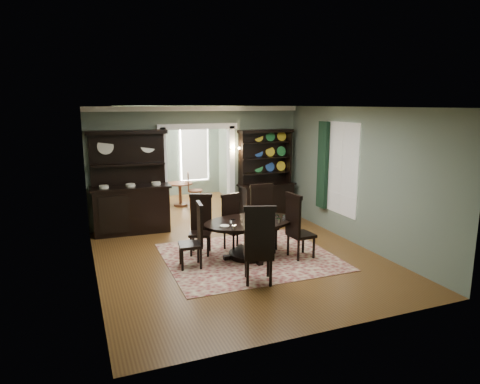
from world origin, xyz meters
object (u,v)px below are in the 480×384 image
(welsh_dresser, at_px, (266,186))
(sideboard, at_px, (131,198))
(dining_table, at_px, (250,232))
(parlor_table, at_px, (180,191))

(welsh_dresser, bearing_deg, sideboard, 176.25)
(dining_table, relative_size, sideboard, 0.82)
(dining_table, bearing_deg, parlor_table, 88.14)
(dining_table, xyz_separation_m, parlor_table, (-0.25, 4.89, -0.07))
(sideboard, distance_m, welsh_dresser, 3.58)
(dining_table, distance_m, sideboard, 3.32)
(dining_table, bearing_deg, sideboard, 122.30)
(sideboard, height_order, parlor_table, sideboard)
(sideboard, bearing_deg, welsh_dresser, 2.60)
(dining_table, xyz_separation_m, sideboard, (-1.99, 2.64, 0.33))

